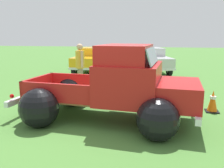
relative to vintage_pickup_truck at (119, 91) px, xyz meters
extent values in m
plane|color=#477A33|center=(-0.39, 0.03, -0.76)|extent=(80.00, 80.00, 0.00)
cylinder|color=black|center=(1.13, 0.78, -0.38)|extent=(0.78, 0.28, 0.76)
cylinder|color=silver|center=(1.13, 0.78, -0.38)|extent=(0.36, 0.26, 0.34)
cylinder|color=black|center=(0.99, -0.95, -0.38)|extent=(0.78, 0.28, 0.76)
cylinder|color=silver|center=(0.99, -0.95, -0.38)|extent=(0.36, 0.26, 0.34)
cylinder|color=black|center=(-1.66, 1.01, -0.38)|extent=(0.78, 0.28, 0.76)
cylinder|color=silver|center=(-1.66, 1.01, -0.38)|extent=(0.36, 0.26, 0.34)
cylinder|color=black|center=(-1.80, -0.73, -0.38)|extent=(0.78, 0.28, 0.76)
cylinder|color=silver|center=(-1.80, -0.73, -0.38)|extent=(0.36, 0.26, 0.34)
sphere|color=black|center=(-1.66, 1.06, -0.32)|extent=(1.03, 1.03, 0.96)
sphere|color=black|center=(-1.81, -0.78, -0.32)|extent=(1.03, 1.03, 0.96)
cube|color=olive|center=(-1.33, 0.11, -0.22)|extent=(2.17, 1.70, 0.04)
cube|color=red|center=(-1.27, 0.84, 0.01)|extent=(2.05, 0.25, 0.50)
cube|color=red|center=(-1.39, -0.62, 0.01)|extent=(2.05, 0.25, 0.50)
cube|color=red|center=(-0.35, 0.03, 0.01)|extent=(0.20, 1.54, 0.50)
cube|color=red|center=(-2.32, 0.19, 0.01)|extent=(0.20, 1.54, 0.50)
cube|color=red|center=(0.26, -0.02, 0.24)|extent=(1.58, 1.81, 0.95)
cube|color=red|center=(0.16, -0.01, 0.94)|extent=(1.27, 1.63, 0.45)
cube|color=#8CADB7|center=(0.80, -0.07, 0.92)|extent=(0.27, 1.47, 0.38)
cube|color=red|center=(1.31, -0.11, 0.04)|extent=(1.38, 1.72, 0.55)
sphere|color=black|center=(1.13, 0.81, -0.34)|extent=(0.99, 0.99, 0.92)
sphere|color=black|center=(0.99, -0.98, -0.34)|extent=(0.99, 0.99, 0.92)
cube|color=silver|center=(-2.62, 0.21, -0.30)|extent=(0.28, 1.98, 0.14)
cube|color=silver|center=(1.85, -0.15, -0.30)|extent=(0.28, 1.98, 0.14)
sphere|color=red|center=(-2.52, 1.00, -0.12)|extent=(0.12, 0.12, 0.11)
sphere|color=red|center=(-2.64, -0.58, -0.12)|extent=(0.12, 0.12, 0.11)
cylinder|color=black|center=(-1.92, 6.69, -0.43)|extent=(0.24, 0.67, 0.66)
cylinder|color=silver|center=(-1.92, 6.69, -0.43)|extent=(0.23, 0.31, 0.30)
cylinder|color=black|center=(-3.62, 6.57, -0.43)|extent=(0.24, 0.67, 0.66)
cylinder|color=silver|center=(-3.62, 6.57, -0.43)|extent=(0.23, 0.31, 0.30)
cylinder|color=black|center=(-2.11, 9.43, -0.43)|extent=(0.24, 0.67, 0.66)
cylinder|color=silver|center=(-2.11, 9.43, -0.43)|extent=(0.23, 0.31, 0.30)
cylinder|color=black|center=(-3.81, 9.31, -0.43)|extent=(0.24, 0.67, 0.66)
cylinder|color=silver|center=(-3.81, 9.31, -0.43)|extent=(0.23, 0.31, 0.30)
cube|color=#F2A819|center=(-2.86, 8.00, -0.05)|extent=(2.11, 4.41, 0.55)
cube|color=#F2A819|center=(-2.88, 8.17, 0.45)|extent=(1.70, 1.91, 0.45)
cube|color=silver|center=(-3.01, 10.10, -0.31)|extent=(1.88, 0.23, 0.12)
cube|color=silver|center=(-2.72, 5.90, -0.31)|extent=(1.88, 0.23, 0.12)
cylinder|color=black|center=(1.53, 7.31, -0.43)|extent=(0.36, 0.69, 0.66)
cylinder|color=silver|center=(1.53, 7.31, -0.43)|extent=(0.28, 0.34, 0.30)
cylinder|color=black|center=(-0.03, 6.89, -0.43)|extent=(0.36, 0.69, 0.66)
cylinder|color=silver|center=(-0.03, 6.89, -0.43)|extent=(0.28, 0.34, 0.30)
cylinder|color=black|center=(0.80, 10.03, -0.43)|extent=(0.36, 0.69, 0.66)
cylinder|color=silver|center=(0.80, 10.03, -0.43)|extent=(0.28, 0.34, 0.30)
cylinder|color=black|center=(-0.76, 9.61, -0.43)|extent=(0.36, 0.69, 0.66)
cylinder|color=silver|center=(-0.76, 9.61, -0.43)|extent=(0.28, 0.34, 0.30)
cube|color=silver|center=(0.39, 8.46, -0.05)|extent=(2.82, 4.70, 0.55)
cube|color=silver|center=(0.34, 8.63, 0.45)|extent=(1.93, 2.17, 0.45)
cube|color=silver|center=(-0.18, 10.55, -0.31)|extent=(1.77, 0.56, 0.12)
cube|color=silver|center=(0.95, 6.37, -0.31)|extent=(1.77, 0.56, 0.12)
cylinder|color=gray|center=(-2.09, 3.05, -0.31)|extent=(0.21, 0.21, 0.89)
cylinder|color=gray|center=(-1.98, 2.91, -0.31)|extent=(0.21, 0.21, 0.89)
cylinder|color=gold|center=(-2.04, 2.98, 0.47)|extent=(0.48, 0.48, 0.67)
cylinder|color=#DBAD84|center=(-2.17, 3.15, 0.51)|extent=(0.13, 0.13, 0.64)
cylinder|color=#DBAD84|center=(-1.90, 2.81, 0.51)|extent=(0.13, 0.13, 0.64)
sphere|color=#DBAD84|center=(-2.04, 2.98, 0.96)|extent=(0.34, 0.34, 0.24)
cylinder|color=#4C4742|center=(-0.57, 4.08, -0.36)|extent=(0.20, 0.20, 0.79)
cylinder|color=#4C4742|center=(-0.73, 4.01, -0.36)|extent=(0.20, 0.20, 0.79)
cylinder|color=#26262B|center=(-0.65, 4.05, 0.32)|extent=(0.44, 0.44, 0.59)
cylinder|color=#26262B|center=(-0.45, 4.13, 0.35)|extent=(0.12, 0.12, 0.56)
cylinder|color=#26262B|center=(-0.85, 3.96, 0.35)|extent=(0.12, 0.12, 0.56)
sphere|color=beige|center=(-0.65, 4.05, 0.76)|extent=(0.28, 0.28, 0.21)
cube|color=black|center=(2.50, 1.15, -0.74)|extent=(0.36, 0.36, 0.03)
cone|color=orange|center=(2.50, 1.15, -0.43)|extent=(0.28, 0.28, 0.60)
cylinder|color=white|center=(2.50, 1.15, -0.34)|extent=(0.17, 0.17, 0.08)
camera|label=1|loc=(0.96, -5.76, 1.38)|focal=37.98mm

